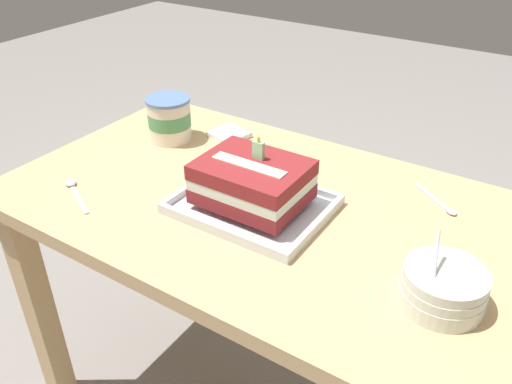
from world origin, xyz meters
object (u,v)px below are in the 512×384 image
Objects in this scene: foil_tray at (252,206)px; bowl_stack at (443,288)px; ice_cream_tub at (169,119)px; birthday_cake at (252,181)px; serving_spoon_by_bowls at (73,187)px; napkin_pile at (229,134)px; serving_spoon_near_tray at (443,205)px.

foil_tray is 0.43m from bowl_stack.
birthday_cake is at bearing -24.06° from ice_cream_tub.
serving_spoon_by_bowls is at bearing -158.22° from birthday_cake.
ice_cream_tub reaches higher than foil_tray.
ice_cream_tub is at bearing 155.94° from birthday_cake.
ice_cream_tub is 0.17m from napkin_pile.
napkin_pile is (-0.25, 0.26, -0.06)m from birthday_cake.
serving_spoon_by_bowls is at bearing -108.64° from napkin_pile.
birthday_cake is 0.37m from napkin_pile.
ice_cream_tub is 1.00× the size of serving_spoon_near_tray.
birthday_cake reaches higher than serving_spoon_by_bowls.
birthday_cake reaches higher than bowl_stack.
birthday_cake reaches higher than ice_cream_tub.
serving_spoon_near_tray is (0.72, 0.06, -0.06)m from ice_cream_tub.
birthday_cake is 0.43m from bowl_stack.
serving_spoon_by_bowls is (-0.82, -0.09, -0.03)m from bowl_stack.
napkin_pile is (-0.25, 0.26, 0.00)m from foil_tray.
foil_tray is 1.44× the size of birthday_cake.
bowl_stack is 1.21× the size of ice_cream_tub.
bowl_stack is (0.42, -0.07, 0.03)m from foil_tray.
ice_cream_tub is at bearing -174.87° from serving_spoon_near_tray.
serving_spoon_by_bowls is at bearing -158.22° from foil_tray.
bowl_stack is at bearing -9.35° from birthday_cake.
serving_spoon_by_bowls is 0.44m from napkin_pile.
serving_spoon_near_tray is at bearing 33.84° from birthday_cake.
bowl_stack is at bearing -9.35° from foil_tray.
birthday_cake is 0.42m from serving_spoon_near_tray.
birthday_cake reaches higher than foil_tray.
bowl_stack reaches higher than napkin_pile.
birthday_cake is at bearing -46.71° from napkin_pile.
serving_spoon_near_tray is (-0.08, 0.30, -0.03)m from bowl_stack.
foil_tray is 0.06m from birthday_cake.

